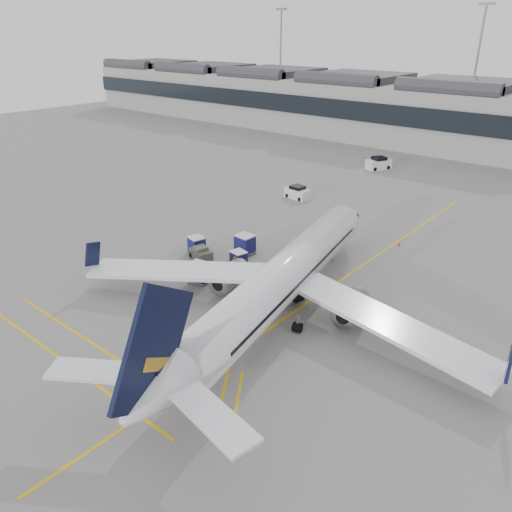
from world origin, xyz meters
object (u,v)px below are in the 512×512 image
Objects in this scene: ramp_agent_a at (306,276)px; ramp_agent_b at (235,266)px; belt_loader at (280,289)px; pushback_tug at (201,254)px; baggage_cart_a at (199,272)px; airliner_main at (280,282)px.

ramp_agent_b reaches higher than ramp_agent_a.
belt_loader reaches higher than pushback_tug.
belt_loader is 1.63× the size of pushback_tug.
ramp_agent_a is at bearing 174.65° from ramp_agent_b.
baggage_cart_a reaches higher than ramp_agent_a.
airliner_main reaches higher than pushback_tug.
ramp_agent_a is 0.66× the size of pushback_tug.
airliner_main is 5.92m from ramp_agent_a.
airliner_main reaches higher than baggage_cart_a.
pushback_tug is at bearing -170.45° from belt_loader.
ramp_agent_b is 0.70× the size of pushback_tug.
airliner_main reaches higher than belt_loader.
airliner_main reaches higher than ramp_agent_a.
ramp_agent_a is (7.71, 5.74, -0.10)m from baggage_cart_a.
baggage_cart_a is at bearing 32.42° from ramp_agent_b.
ramp_agent_a is at bearing 27.55° from pushback_tug.
ramp_agent_b reaches higher than belt_loader.
baggage_cart_a is 3.39m from ramp_agent_b.
airliner_main is 8.21× the size of belt_loader.
ramp_agent_a is 0.94× the size of ramp_agent_b.
ramp_agent_a is (0.74, 2.84, 0.39)m from belt_loader.
belt_loader is 2.96m from ramp_agent_a.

